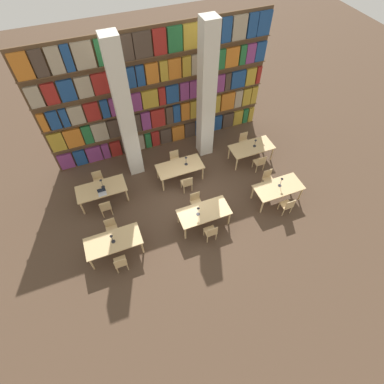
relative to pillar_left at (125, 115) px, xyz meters
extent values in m
plane|color=#4C3828|center=(1.68, -2.58, -3.00)|extent=(40.00, 40.00, 0.00)
cube|color=brown|center=(1.68, 1.24, -0.25)|extent=(9.88, 0.06, 5.50)
cube|color=brown|center=(1.68, 1.24, -2.98)|extent=(9.88, 0.35, 0.03)
cube|color=#84387A|center=(-2.86, 1.21, -2.56)|extent=(0.61, 0.20, 0.82)
cube|color=navy|center=(-2.23, 1.21, -2.56)|extent=(0.49, 0.20, 0.82)
cube|color=#84387A|center=(-1.61, 1.21, -2.56)|extent=(0.65, 0.20, 0.82)
cube|color=#84387A|center=(-1.07, 1.21, -2.56)|extent=(0.31, 0.20, 0.82)
cube|color=maroon|center=(-0.61, 1.21, -2.56)|extent=(0.48, 0.20, 0.82)
cube|color=#47382D|center=(-0.12, 1.21, -2.56)|extent=(0.40, 0.20, 0.82)
cube|color=tan|center=(0.43, 1.21, -2.56)|extent=(0.60, 0.20, 0.82)
cube|color=#236B38|center=(0.94, 1.21, -2.56)|extent=(0.26, 0.20, 0.82)
cube|color=maroon|center=(1.30, 1.21, -2.56)|extent=(0.36, 0.20, 0.82)
cube|color=#47382D|center=(1.83, 1.21, -2.56)|extent=(0.53, 0.20, 0.82)
cube|color=orange|center=(2.45, 1.21, -2.56)|extent=(0.61, 0.20, 0.82)
cube|color=#47382D|center=(3.07, 1.21, -2.56)|extent=(0.54, 0.20, 0.82)
cube|color=navy|center=(3.49, 1.21, -2.56)|extent=(0.26, 0.20, 0.82)
cube|color=tan|center=(3.93, 1.21, -2.56)|extent=(0.47, 0.20, 0.82)
cube|color=navy|center=(4.50, 1.21, -2.56)|extent=(0.55, 0.20, 0.82)
cube|color=#47382D|center=(5.13, 1.21, -2.56)|extent=(0.57, 0.20, 0.82)
cube|color=#B7932D|center=(5.69, 1.21, -2.56)|extent=(0.50, 0.20, 0.82)
cube|color=#236B38|center=(6.12, 1.21, -2.56)|extent=(0.26, 0.20, 0.82)
cube|color=#B7932D|center=(6.43, 1.21, -2.56)|extent=(0.26, 0.20, 0.82)
cube|color=brown|center=(1.68, 1.24, -1.89)|extent=(9.88, 0.35, 0.03)
cube|color=#B7932D|center=(-2.87, 1.21, -1.42)|extent=(0.59, 0.20, 0.91)
cube|color=orange|center=(-2.18, 1.21, -1.42)|extent=(0.70, 0.20, 0.91)
cube|color=#236B38|center=(-1.61, 1.21, -1.42)|extent=(0.37, 0.20, 0.91)
cube|color=tan|center=(-1.07, 1.21, -1.42)|extent=(0.64, 0.20, 0.91)
cube|color=#47382D|center=(-0.38, 1.21, -1.42)|extent=(0.67, 0.20, 0.91)
cube|color=#B7932D|center=(0.15, 1.21, -1.42)|extent=(0.27, 0.20, 0.91)
cube|color=#47382D|center=(0.53, 1.21, -1.42)|extent=(0.37, 0.20, 0.91)
cube|color=#84387A|center=(0.97, 1.21, -1.42)|extent=(0.40, 0.20, 0.91)
cube|color=maroon|center=(1.53, 1.21, -1.42)|extent=(0.63, 0.20, 0.91)
cube|color=#47382D|center=(2.08, 1.21, -1.42)|extent=(0.32, 0.20, 0.91)
cube|color=navy|center=(2.43, 1.21, -1.42)|extent=(0.33, 0.20, 0.91)
cube|color=orange|center=(2.84, 1.21, -1.42)|extent=(0.40, 0.20, 0.91)
cube|color=#B7932D|center=(3.37, 1.21, -1.42)|extent=(0.56, 0.20, 0.91)
cube|color=#84387A|center=(3.93, 1.21, -1.42)|extent=(0.50, 0.20, 0.91)
cube|color=#B7932D|center=(4.42, 1.21, -1.42)|extent=(0.34, 0.20, 0.91)
cube|color=orange|center=(5.00, 1.21, -1.42)|extent=(0.68, 0.20, 0.91)
cube|color=tan|center=(5.56, 1.21, -1.42)|extent=(0.38, 0.20, 0.91)
cube|color=#B7932D|center=(6.02, 1.21, -1.42)|extent=(0.41, 0.20, 0.91)
cube|color=#B7932D|center=(6.41, 1.21, -1.42)|extent=(0.30, 0.20, 0.91)
cube|color=brown|center=(1.68, 1.24, -0.78)|extent=(9.88, 0.35, 0.03)
cube|color=orange|center=(-3.03, 1.21, -0.36)|extent=(0.26, 0.20, 0.82)
cube|color=navy|center=(-2.63, 1.21, -0.36)|extent=(0.41, 0.20, 0.82)
cube|color=navy|center=(-2.22, 1.21, -0.36)|extent=(0.26, 0.20, 0.82)
cube|color=tan|center=(-1.76, 1.21, -0.36)|extent=(0.57, 0.20, 0.82)
cube|color=maroon|center=(-1.13, 1.21, -0.36)|extent=(0.57, 0.20, 0.82)
cube|color=navy|center=(-0.62, 1.21, -0.36)|extent=(0.30, 0.20, 0.82)
cube|color=#84387A|center=(-0.08, 1.21, -0.36)|extent=(0.69, 0.20, 0.82)
cube|color=#84387A|center=(0.62, 1.21, -0.36)|extent=(0.57, 0.20, 0.82)
cube|color=#B7932D|center=(1.28, 1.21, -0.36)|extent=(0.68, 0.20, 0.82)
cube|color=maroon|center=(1.81, 1.21, -0.36)|extent=(0.29, 0.20, 0.82)
cube|color=navy|center=(2.27, 1.21, -0.36)|extent=(0.56, 0.20, 0.82)
cube|color=#84387A|center=(2.83, 1.21, -0.36)|extent=(0.40, 0.20, 0.82)
cube|color=#84387A|center=(3.31, 1.21, -0.36)|extent=(0.50, 0.20, 0.82)
cube|color=#B7932D|center=(3.81, 1.21, -0.36)|extent=(0.41, 0.20, 0.82)
cube|color=#84387A|center=(4.41, 1.21, -0.36)|extent=(0.63, 0.20, 0.82)
cube|color=#47382D|center=(4.90, 1.21, -0.36)|extent=(0.26, 0.20, 0.82)
cube|color=navy|center=(5.42, 1.21, -0.36)|extent=(0.69, 0.20, 0.82)
cube|color=#B7932D|center=(6.06, 1.21, -0.36)|extent=(0.49, 0.20, 0.82)
cube|color=maroon|center=(6.46, 1.21, -0.36)|extent=(0.21, 0.20, 0.82)
cube|color=brown|center=(1.68, 1.24, 0.32)|extent=(9.88, 0.35, 0.03)
cube|color=tan|center=(-2.91, 1.21, 0.75)|extent=(0.50, 0.20, 0.84)
cube|color=maroon|center=(-2.36, 1.21, 0.75)|extent=(0.48, 0.20, 0.84)
cube|color=navy|center=(-1.77, 1.21, 0.75)|extent=(0.56, 0.20, 0.84)
cube|color=tan|center=(-1.15, 1.21, 0.75)|extent=(0.56, 0.20, 0.84)
cube|color=maroon|center=(-0.52, 1.21, 0.75)|extent=(0.61, 0.20, 0.84)
cube|color=maroon|center=(-0.02, 1.21, 0.75)|extent=(0.25, 0.20, 0.84)
cube|color=navy|center=(0.48, 1.21, 0.75)|extent=(0.66, 0.20, 0.84)
cube|color=navy|center=(1.02, 1.21, 0.75)|extent=(0.32, 0.20, 0.84)
cube|color=orange|center=(1.49, 1.21, 0.75)|extent=(0.51, 0.20, 0.84)
cube|color=#B7932D|center=(1.98, 1.21, 0.75)|extent=(0.32, 0.20, 0.84)
cube|color=orange|center=(2.43, 1.21, 0.75)|extent=(0.53, 0.20, 0.84)
cube|color=#B7932D|center=(2.94, 1.21, 0.75)|extent=(0.36, 0.20, 0.84)
cube|color=tan|center=(3.40, 1.21, 0.75)|extent=(0.48, 0.20, 0.84)
cube|color=orange|center=(3.88, 1.21, 0.75)|extent=(0.44, 0.20, 0.84)
cube|color=#236B38|center=(4.39, 1.21, 0.75)|extent=(0.52, 0.20, 0.84)
cube|color=orange|center=(4.98, 1.21, 0.75)|extent=(0.62, 0.20, 0.84)
cube|color=#236B38|center=(5.49, 1.21, 0.75)|extent=(0.27, 0.20, 0.84)
cube|color=#84387A|center=(5.86, 1.21, 0.75)|extent=(0.42, 0.20, 0.84)
cube|color=navy|center=(6.33, 1.21, 0.75)|extent=(0.46, 0.20, 0.84)
cube|color=brown|center=(1.68, 1.24, 1.42)|extent=(9.88, 0.35, 0.03)
cube|color=orange|center=(-2.87, 1.21, 1.90)|extent=(0.59, 0.20, 0.94)
cube|color=#47382D|center=(-2.31, 1.21, 1.90)|extent=(0.42, 0.20, 0.94)
cube|color=tan|center=(-1.80, 1.21, 1.90)|extent=(0.47, 0.20, 0.94)
cube|color=navy|center=(-1.38, 1.21, 1.90)|extent=(0.29, 0.20, 0.94)
cube|color=tan|center=(-0.84, 1.21, 1.90)|extent=(0.69, 0.20, 0.94)
cube|color=#236B38|center=(-0.21, 1.21, 1.90)|extent=(0.42, 0.20, 0.94)
cube|color=orange|center=(0.23, 1.21, 1.90)|extent=(0.40, 0.20, 0.94)
cube|color=#47382D|center=(0.70, 1.21, 1.90)|extent=(0.40, 0.20, 0.94)
cube|color=#47382D|center=(1.26, 1.21, 1.90)|extent=(0.66, 0.20, 0.94)
cube|color=maroon|center=(1.90, 1.21, 1.90)|extent=(0.50, 0.20, 0.94)
cube|color=#236B38|center=(2.50, 1.21, 1.90)|extent=(0.57, 0.20, 0.94)
cube|color=#B7932D|center=(3.15, 1.21, 1.90)|extent=(0.65, 0.20, 0.94)
cube|color=navy|center=(3.78, 1.21, 1.90)|extent=(0.46, 0.20, 0.94)
cube|color=#47382D|center=(4.22, 1.21, 1.90)|extent=(0.30, 0.20, 0.94)
cube|color=navy|center=(4.61, 1.21, 1.90)|extent=(0.42, 0.20, 0.94)
cube|color=tan|center=(5.17, 1.21, 1.90)|extent=(0.61, 0.20, 0.94)
cube|color=navy|center=(5.75, 1.21, 1.90)|extent=(0.41, 0.20, 0.94)
cube|color=navy|center=(6.27, 1.21, 1.90)|extent=(0.58, 0.20, 0.94)
cube|color=silver|center=(0.00, 0.00, 0.00)|extent=(0.61, 0.61, 6.00)
cube|color=silver|center=(3.35, 0.00, 0.00)|extent=(0.61, 0.61, 6.00)
cube|color=tan|center=(-1.73, -3.80, -2.24)|extent=(1.97, 0.94, 0.04)
cylinder|color=tan|center=(-2.63, -4.18, -2.63)|extent=(0.07, 0.07, 0.74)
cylinder|color=tan|center=(-0.82, -4.18, -2.63)|extent=(0.07, 0.07, 0.74)
cylinder|color=tan|center=(-2.63, -3.41, -2.63)|extent=(0.07, 0.07, 0.74)
cylinder|color=tan|center=(-0.82, -3.41, -2.63)|extent=(0.07, 0.07, 0.74)
cylinder|color=tan|center=(-1.86, -4.31, -2.79)|extent=(0.04, 0.04, 0.43)
cylinder|color=tan|center=(-1.50, -4.31, -2.79)|extent=(0.04, 0.04, 0.43)
cylinder|color=tan|center=(-1.86, -4.65, -2.79)|extent=(0.04, 0.04, 0.43)
cylinder|color=tan|center=(-1.50, -4.65, -2.79)|extent=(0.04, 0.04, 0.43)
cube|color=tan|center=(-1.68, -4.48, -2.55)|extent=(0.42, 0.40, 0.04)
cube|color=tan|center=(-1.68, -4.67, -2.32)|extent=(0.40, 0.03, 0.42)
cylinder|color=tan|center=(-1.50, -3.28, -2.79)|extent=(0.04, 0.04, 0.43)
cylinder|color=tan|center=(-1.86, -3.28, -2.79)|extent=(0.04, 0.04, 0.43)
cylinder|color=tan|center=(-1.50, -2.94, -2.79)|extent=(0.04, 0.04, 0.43)
cylinder|color=tan|center=(-1.86, -2.94, -2.79)|extent=(0.04, 0.04, 0.43)
cube|color=tan|center=(-1.68, -3.11, -2.55)|extent=(0.42, 0.40, 0.04)
cube|color=tan|center=(-1.68, -2.92, -2.32)|extent=(0.40, 0.03, 0.42)
cylinder|color=#232328|center=(-1.72, -3.83, -2.22)|extent=(0.14, 0.14, 0.01)
cylinder|color=#232328|center=(-1.72, -3.83, -2.03)|extent=(0.02, 0.02, 0.36)
cone|color=#232328|center=(-1.72, -3.83, -1.82)|extent=(0.11, 0.11, 0.07)
cube|color=tan|center=(1.74, -3.80, -2.24)|extent=(1.97, 0.94, 0.04)
cylinder|color=tan|center=(0.83, -4.19, -2.63)|extent=(0.07, 0.07, 0.74)
cylinder|color=tan|center=(2.64, -4.19, -2.63)|extent=(0.07, 0.07, 0.74)
cylinder|color=tan|center=(0.83, -3.41, -2.63)|extent=(0.07, 0.07, 0.74)
cylinder|color=tan|center=(2.64, -3.41, -2.63)|extent=(0.07, 0.07, 0.74)
cylinder|color=tan|center=(1.53, -4.32, -2.79)|extent=(0.04, 0.04, 0.43)
cylinder|color=tan|center=(1.89, -4.32, -2.79)|extent=(0.04, 0.04, 0.43)
cylinder|color=tan|center=(1.53, -4.66, -2.79)|extent=(0.04, 0.04, 0.43)
cylinder|color=tan|center=(1.89, -4.66, -2.79)|extent=(0.04, 0.04, 0.43)
cube|color=tan|center=(1.71, -4.49, -2.55)|extent=(0.42, 0.40, 0.04)
cube|color=tan|center=(1.71, -4.68, -2.32)|extent=(0.40, 0.03, 0.42)
cylinder|color=tan|center=(1.89, -3.28, -2.79)|extent=(0.04, 0.04, 0.43)
cylinder|color=tan|center=(1.53, -3.28, -2.79)|extent=(0.04, 0.04, 0.43)
cylinder|color=tan|center=(1.89, -2.94, -2.79)|extent=(0.04, 0.04, 0.43)
cylinder|color=tan|center=(1.53, -2.94, -2.79)|extent=(0.04, 0.04, 0.43)
cube|color=tan|center=(1.71, -3.11, -2.55)|extent=(0.42, 0.40, 0.04)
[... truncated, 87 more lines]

